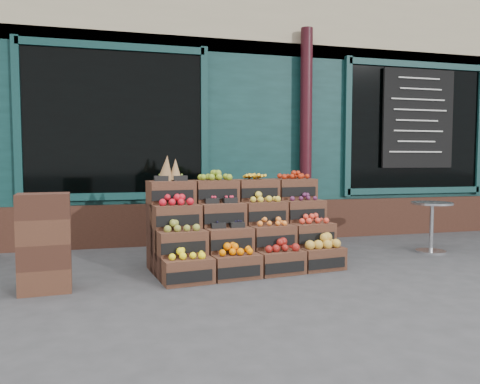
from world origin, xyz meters
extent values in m
plane|color=#38383A|center=(0.00, 0.00, 0.00)|extent=(60.00, 60.00, 0.00)
cube|color=#0E3231|center=(0.00, 5.20, 2.40)|extent=(12.00, 6.00, 4.80)
cube|color=#0E3231|center=(0.00, 2.25, 1.50)|extent=(12.00, 0.12, 3.00)
cube|color=#381F16|center=(0.00, 2.18, 0.30)|extent=(12.00, 0.18, 0.60)
cube|color=black|center=(-1.60, 2.18, 1.75)|extent=(2.40, 0.06, 2.00)
cube|color=black|center=(3.20, 2.18, 1.75)|extent=(2.40, 0.06, 2.00)
cylinder|color=#330B12|center=(1.20, 2.05, 1.60)|extent=(0.18, 0.18, 3.20)
cube|color=black|center=(3.20, 2.10, 1.90)|extent=(1.30, 0.04, 1.60)
cube|color=#4B2B1D|center=(-0.94, 0.00, 0.12)|extent=(0.54, 0.40, 0.25)
cube|color=black|center=(-0.92, -0.18, 0.10)|extent=(0.46, 0.07, 0.11)
cube|color=yellow|center=(-0.94, 0.00, 0.29)|extent=(0.43, 0.31, 0.08)
cube|color=#4B2B1D|center=(-0.43, 0.06, 0.12)|extent=(0.54, 0.40, 0.25)
cube|color=black|center=(-0.40, -0.12, 0.10)|extent=(0.46, 0.07, 0.11)
cube|color=#FB7500|center=(-0.43, 0.06, 0.29)|extent=(0.43, 0.31, 0.09)
cube|color=#4B2B1D|center=(0.09, 0.13, 0.12)|extent=(0.54, 0.40, 0.25)
cube|color=black|center=(0.11, -0.05, 0.10)|extent=(0.46, 0.07, 0.11)
cube|color=maroon|center=(0.09, 0.13, 0.30)|extent=(0.43, 0.31, 0.09)
cube|color=#4B2B1D|center=(0.60, 0.20, 0.12)|extent=(0.54, 0.40, 0.25)
cube|color=black|center=(0.62, 0.01, 0.10)|extent=(0.46, 0.07, 0.11)
cube|color=gold|center=(0.60, 0.20, 0.31)|extent=(0.43, 0.31, 0.12)
cube|color=#4B2B1D|center=(-0.97, 0.21, 0.37)|extent=(0.54, 0.40, 0.25)
cube|color=black|center=(-0.94, 0.03, 0.35)|extent=(0.46, 0.07, 0.11)
cube|color=olive|center=(-0.97, 0.21, 0.54)|extent=(0.43, 0.31, 0.08)
cube|color=#4B2B1D|center=(-0.45, 0.27, 0.37)|extent=(0.54, 0.40, 0.25)
cube|color=black|center=(-0.43, 0.09, 0.35)|extent=(0.46, 0.07, 0.11)
cube|color=black|center=(-0.45, 0.27, 0.51)|extent=(0.43, 0.31, 0.03)
cube|color=#4B2B1D|center=(0.06, 0.34, 0.37)|extent=(0.54, 0.40, 0.25)
cube|color=black|center=(0.08, 0.16, 0.35)|extent=(0.46, 0.07, 0.11)
cube|color=orange|center=(0.06, 0.34, 0.53)|extent=(0.43, 0.31, 0.07)
cube|color=#4B2B1D|center=(0.57, 0.40, 0.37)|extent=(0.54, 0.40, 0.25)
cube|color=black|center=(0.59, 0.22, 0.35)|extent=(0.46, 0.07, 0.11)
cube|color=red|center=(0.57, 0.40, 0.54)|extent=(0.43, 0.31, 0.08)
cube|color=#4B2B1D|center=(-0.99, 0.42, 0.62)|extent=(0.54, 0.40, 0.25)
cube|color=black|center=(-0.97, 0.23, 0.60)|extent=(0.46, 0.07, 0.11)
cube|color=red|center=(-0.99, 0.42, 0.79)|extent=(0.43, 0.31, 0.08)
cube|color=#4B2B1D|center=(-0.48, 0.48, 0.62)|extent=(0.54, 0.40, 0.25)
cube|color=black|center=(-0.46, 0.30, 0.60)|extent=(0.46, 0.07, 0.11)
cube|color=red|center=(-0.48, 0.48, 0.76)|extent=(0.43, 0.31, 0.03)
cube|color=#4B2B1D|center=(0.03, 0.55, 0.62)|extent=(0.54, 0.40, 0.25)
cube|color=black|center=(0.06, 0.37, 0.60)|extent=(0.46, 0.07, 0.11)
cube|color=gold|center=(0.03, 0.55, 0.79)|extent=(0.43, 0.31, 0.08)
cube|color=#4B2B1D|center=(0.54, 0.61, 0.62)|extent=(0.54, 0.40, 0.25)
cube|color=black|center=(0.57, 0.43, 0.60)|extent=(0.46, 0.07, 0.11)
cube|color=#4F1E40|center=(0.54, 0.61, 0.78)|extent=(0.43, 0.31, 0.06)
cube|color=#4B2B1D|center=(-1.02, 0.62, 0.87)|extent=(0.54, 0.40, 0.25)
cube|color=black|center=(-1.00, 0.44, 0.85)|extent=(0.46, 0.07, 0.11)
cube|color=#7FA839|center=(-1.02, 0.62, 1.01)|extent=(0.43, 0.31, 0.03)
cube|color=#4B2B1D|center=(-0.51, 0.69, 0.87)|extent=(0.54, 0.40, 0.25)
cube|color=black|center=(-0.48, 0.51, 0.85)|extent=(0.46, 0.07, 0.11)
cube|color=olive|center=(-0.51, 0.69, 1.04)|extent=(0.43, 0.31, 0.08)
cube|color=#4B2B1D|center=(0.01, 0.76, 0.87)|extent=(0.54, 0.40, 0.25)
cube|color=black|center=(0.03, 0.57, 0.85)|extent=(0.46, 0.07, 0.11)
cube|color=yellow|center=(0.01, 0.76, 1.03)|extent=(0.43, 0.31, 0.08)
cube|color=#4B2B1D|center=(0.52, 0.82, 0.87)|extent=(0.54, 0.40, 0.25)
cube|color=black|center=(0.54, 0.64, 0.85)|extent=(0.46, 0.07, 0.11)
cube|color=#A3230B|center=(0.52, 0.82, 1.03)|extent=(0.43, 0.31, 0.07)
cube|color=#381F16|center=(-0.20, 0.31, 0.12)|extent=(2.07, 0.60, 0.25)
cube|color=#381F16|center=(-0.22, 0.51, 0.25)|extent=(2.07, 0.60, 0.50)
cube|color=#381F16|center=(-0.25, 0.72, 0.37)|extent=(2.07, 0.60, 0.75)
cone|color=olive|center=(-1.07, 0.62, 1.14)|extent=(0.17, 0.17, 0.29)
cone|color=olive|center=(-0.96, 0.66, 1.12)|extent=(0.15, 0.15, 0.25)
cube|color=#4B2B1D|center=(-2.26, 0.01, 0.11)|extent=(0.48, 0.35, 0.23)
cube|color=#381F16|center=(-2.26, 0.01, 0.34)|extent=(0.48, 0.35, 0.23)
cube|color=#4B2B1D|center=(-2.26, 0.01, 0.57)|extent=(0.48, 0.35, 0.23)
cube|color=#381F16|center=(-2.26, 0.01, 0.80)|extent=(0.48, 0.35, 0.23)
cylinder|color=#BABDC1|center=(2.42, 0.68, 0.01)|extent=(0.39, 0.39, 0.03)
cylinder|color=#BABDC1|center=(2.42, 0.68, 0.33)|extent=(0.05, 0.05, 0.64)
cylinder|color=#BABDC1|center=(2.42, 0.68, 0.66)|extent=(0.53, 0.53, 0.03)
imported|color=#1A5D22|center=(-1.46, 2.80, 0.95)|extent=(0.79, 0.61, 1.91)
camera|label=1|loc=(-1.62, -4.59, 1.23)|focal=35.00mm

